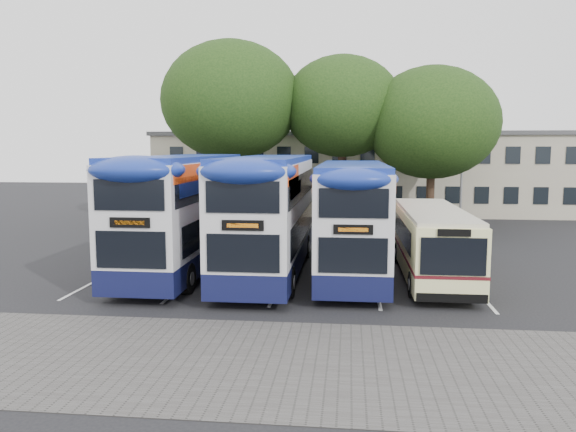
% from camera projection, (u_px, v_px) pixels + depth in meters
% --- Properties ---
extents(ground, '(120.00, 120.00, 0.00)m').
position_uv_depth(ground, '(388.00, 307.00, 17.80)').
color(ground, black).
rests_on(ground, ground).
extents(paving_strip, '(40.00, 6.00, 0.01)m').
position_uv_depth(paving_strip, '(315.00, 364.00, 13.08)').
color(paving_strip, '#595654').
rests_on(paving_strip, ground).
extents(bay_lines, '(14.12, 11.00, 0.01)m').
position_uv_depth(bay_lines, '(288.00, 270.00, 23.13)').
color(bay_lines, silver).
rests_on(bay_lines, ground).
extents(depot_building, '(32.40, 8.40, 6.20)m').
position_uv_depth(depot_building, '(366.00, 172.00, 44.05)').
color(depot_building, '#B1A38F').
rests_on(depot_building, ground).
extents(lamp_post, '(0.25, 1.05, 9.06)m').
position_uv_depth(lamp_post, '(463.00, 147.00, 36.24)').
color(lamp_post, gray).
rests_on(lamp_post, ground).
extents(tree_left, '(8.75, 8.75, 11.70)m').
position_uv_depth(tree_left, '(231.00, 100.00, 35.26)').
color(tree_left, black).
rests_on(tree_left, ground).
extents(tree_mid, '(7.48, 7.48, 10.78)m').
position_uv_depth(tree_mid, '(342.00, 107.00, 35.21)').
color(tree_mid, black).
rests_on(tree_mid, ground).
extents(tree_right, '(8.06, 8.06, 9.96)m').
position_uv_depth(tree_right, '(432.00, 123.00, 34.11)').
color(tree_right, black).
rests_on(tree_right, ground).
extents(bus_dd_left, '(2.73, 11.26, 4.69)m').
position_uv_depth(bus_dd_left, '(184.00, 208.00, 22.90)').
color(bus_dd_left, '#10143D').
rests_on(bus_dd_left, ground).
extents(bus_dd_mid, '(2.72, 11.20, 4.67)m').
position_uv_depth(bus_dd_mid, '(269.00, 209.00, 22.35)').
color(bus_dd_mid, '#10143D').
rests_on(bus_dd_mid, ground).
extents(bus_dd_right, '(2.56, 10.57, 4.40)m').
position_uv_depth(bus_dd_right, '(352.00, 213.00, 22.24)').
color(bus_dd_right, '#10143D').
rests_on(bus_dd_right, ground).
extents(bus_single, '(2.30, 9.05, 2.70)m').
position_uv_depth(bus_single, '(431.00, 238.00, 21.68)').
color(bus_single, '#FFFBAA').
rests_on(bus_single, ground).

